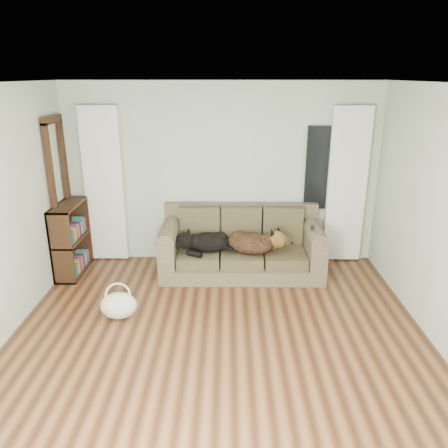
{
  "coord_description": "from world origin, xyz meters",
  "views": [
    {
      "loc": [
        0.1,
        -3.7,
        2.68
      ],
      "look_at": [
        0.04,
        1.6,
        0.85
      ],
      "focal_mm": 35.0,
      "sensor_mm": 36.0,
      "label": 1
    }
  ],
  "objects_px": {
    "dog_black_lab": "(206,242)",
    "bookshelf": "(71,239)",
    "dog_shepherd": "(253,243)",
    "tote_bag": "(119,305)",
    "sofa": "(242,242)"
  },
  "relations": [
    {
      "from": "dog_black_lab",
      "to": "bookshelf",
      "type": "xyz_separation_m",
      "value": [
        -1.88,
        0.03,
        0.02
      ]
    },
    {
      "from": "dog_black_lab",
      "to": "dog_shepherd",
      "type": "xyz_separation_m",
      "value": [
        0.66,
        -0.04,
        0.01
      ]
    },
    {
      "from": "dog_shepherd",
      "to": "tote_bag",
      "type": "distance_m",
      "value": 2.0
    },
    {
      "from": "dog_shepherd",
      "to": "bookshelf",
      "type": "distance_m",
      "value": 2.53
    },
    {
      "from": "tote_bag",
      "to": "sofa",
      "type": "bearing_deg",
      "value": 40.73
    },
    {
      "from": "dog_shepherd",
      "to": "tote_bag",
      "type": "bearing_deg",
      "value": 61.7
    },
    {
      "from": "sofa",
      "to": "dog_shepherd",
      "type": "bearing_deg",
      "value": -33.42
    },
    {
      "from": "dog_black_lab",
      "to": "tote_bag",
      "type": "bearing_deg",
      "value": -125.47
    },
    {
      "from": "dog_black_lab",
      "to": "dog_shepherd",
      "type": "height_order",
      "value": "dog_shepherd"
    },
    {
      "from": "dog_black_lab",
      "to": "sofa",
      "type": "bearing_deg",
      "value": 9.83
    },
    {
      "from": "dog_shepherd",
      "to": "tote_bag",
      "type": "xyz_separation_m",
      "value": [
        -1.6,
        -1.14,
        -0.33
      ]
    },
    {
      "from": "sofa",
      "to": "dog_black_lab",
      "type": "bearing_deg",
      "value": -173.27
    },
    {
      "from": "sofa",
      "to": "dog_shepherd",
      "type": "xyz_separation_m",
      "value": [
        0.16,
        -0.1,
        0.04
      ]
    },
    {
      "from": "sofa",
      "to": "dog_black_lab",
      "type": "distance_m",
      "value": 0.5
    },
    {
      "from": "dog_shepherd",
      "to": "bookshelf",
      "type": "bearing_deg",
      "value": 24.49
    }
  ]
}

